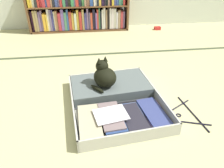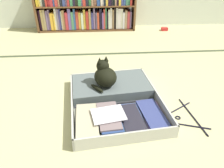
% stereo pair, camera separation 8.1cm
% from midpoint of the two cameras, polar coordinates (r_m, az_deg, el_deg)
% --- Properties ---
extents(ground_plane, '(10.00, 10.00, 0.00)m').
position_cam_midpoint_polar(ground_plane, '(1.62, -1.50, -9.00)').
color(ground_plane, tan).
extents(tatami_border, '(4.80, 0.05, 0.00)m').
position_cam_midpoint_polar(tatami_border, '(2.65, -4.21, 8.16)').
color(tatami_border, '#3B442D').
rests_on(tatami_border, ground_plane).
extents(bookshelf, '(1.56, 0.29, 0.77)m').
position_cam_midpoint_polar(bookshelf, '(3.53, -9.95, 20.02)').
color(bookshelf, brown).
rests_on(bookshelf, ground_plane).
extents(open_suitcase, '(0.79, 0.91, 0.10)m').
position_cam_midpoint_polar(open_suitcase, '(1.75, -1.04, -3.70)').
color(open_suitcase, '#B6B5AA').
rests_on(open_suitcase, ground_plane).
extents(black_cat, '(0.26, 0.28, 0.25)m').
position_cam_midpoint_polar(black_cat, '(1.76, -3.50, 2.29)').
color(black_cat, black).
rests_on(black_cat, open_suitcase).
extents(clothes_hanger, '(0.25, 0.43, 0.01)m').
position_cam_midpoint_polar(clothes_hanger, '(1.73, 18.71, -7.68)').
color(clothes_hanger, black).
rests_on(clothes_hanger, ground_plane).
extents(small_red_pouch, '(0.10, 0.07, 0.05)m').
position_cam_midpoint_polar(small_red_pouch, '(3.65, 11.63, 14.70)').
color(small_red_pouch, red).
rests_on(small_red_pouch, ground_plane).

